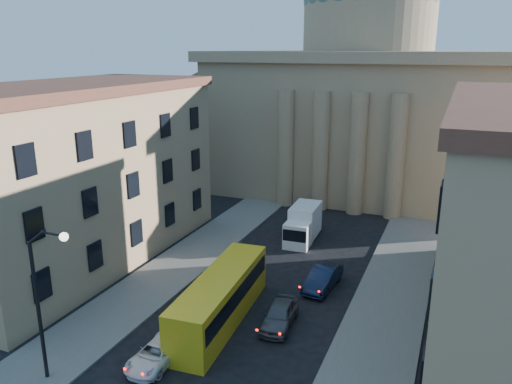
% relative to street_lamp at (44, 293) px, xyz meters
% --- Properties ---
extents(sidewalk_left, '(5.00, 60.00, 0.15)m').
position_rel_street_lamp_xyz_m(sidewalk_left, '(-1.53, 10.00, -5.21)').
color(sidewalk_left, '#605D57').
rests_on(sidewalk_left, ground).
extents(sidewalk_right, '(5.00, 60.00, 0.15)m').
position_rel_street_lamp_xyz_m(sidewalk_right, '(15.47, 10.00, -5.21)').
color(sidewalk_right, '#605D57').
rests_on(sidewalk_right, ground).
extents(church, '(68.02, 28.76, 36.60)m').
position_rel_street_lamp_xyz_m(church, '(6.97, 47.47, 6.59)').
color(church, '#907558').
rests_on(church, ground).
extents(building_left, '(11.60, 26.60, 14.70)m').
position_rel_street_lamp_xyz_m(building_left, '(-10.03, 14.00, 2.14)').
color(building_left, '#A27E5F').
rests_on(building_left, ground).
extents(street_lamp, '(2.62, 0.44, 8.83)m').
position_rel_street_lamp_xyz_m(street_lamp, '(0.00, 0.00, 0.00)').
color(street_lamp, black).
rests_on(street_lamp, ground).
extents(car_left_mid, '(2.09, 4.45, 1.23)m').
position_rel_street_lamp_xyz_m(car_left_mid, '(4.21, 3.48, -4.67)').
color(car_left_mid, white).
rests_on(car_left_mid, ground).
extents(car_right_far, '(2.24, 4.68, 1.54)m').
position_rel_street_lamp_xyz_m(car_right_far, '(9.27, 9.97, -4.51)').
color(car_right_far, '#4A4A4F').
rests_on(car_right_far, ground).
extents(car_right_distant, '(2.10, 4.92, 1.58)m').
position_rel_street_lamp_xyz_m(car_right_distant, '(10.47, 16.18, -4.50)').
color(car_right_distant, '#0E1932').
rests_on(car_right_distant, ground).
extents(city_bus, '(3.44, 11.57, 3.22)m').
position_rel_street_lamp_xyz_m(city_bus, '(5.53, 9.01, -3.56)').
color(city_bus, gold).
rests_on(city_bus, ground).
extents(box_truck, '(2.50, 5.87, 3.18)m').
position_rel_street_lamp_xyz_m(box_truck, '(6.17, 24.95, -3.78)').
color(box_truck, silver).
rests_on(box_truck, ground).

